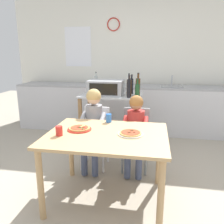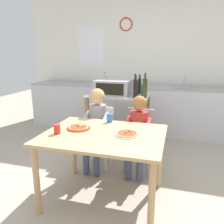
% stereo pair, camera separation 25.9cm
% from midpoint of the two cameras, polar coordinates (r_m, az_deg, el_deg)
% --- Properties ---
extents(ground_plane, '(10.73, 10.73, 0.00)m').
position_cam_midpoint_polar(ground_plane, '(3.61, 0.11, -10.86)').
color(ground_plane, '#A89E8C').
extents(back_wall_tiled, '(5.01, 0.14, 2.70)m').
position_cam_midpoint_polar(back_wall_tiled, '(4.92, 3.55, 12.22)').
color(back_wall_tiled, white).
rests_on(back_wall_tiled, ground).
extents(kitchen_counter, '(4.51, 0.60, 1.11)m').
position_cam_midpoint_polar(kitchen_counter, '(4.64, 2.85, 0.91)').
color(kitchen_counter, silver).
rests_on(kitchen_counter, ground).
extents(kitchen_island_cart, '(0.96, 0.61, 0.90)m').
position_cam_midpoint_polar(kitchen_island_cart, '(3.74, -2.12, -0.21)').
color(kitchen_island_cart, '#B7BABF').
rests_on(kitchen_island_cart, ground).
extents(toaster_oven, '(0.53, 0.40, 0.23)m').
position_cam_midpoint_polar(toaster_oven, '(3.64, -3.55, 6.04)').
color(toaster_oven, '#999BA0').
rests_on(toaster_oven, kitchen_island_cart).
extents(bottle_dark_olive_oil, '(0.05, 0.05, 0.30)m').
position_cam_midpoint_polar(bottle_dark_olive_oil, '(3.74, 2.86, 6.52)').
color(bottle_dark_olive_oil, black).
rests_on(bottle_dark_olive_oil, kitchen_island_cart).
extents(bottle_squat_spirits, '(0.05, 0.05, 0.35)m').
position_cam_midpoint_polar(bottle_squat_spirits, '(3.38, 1.95, 5.89)').
color(bottle_squat_spirits, black).
rests_on(bottle_squat_spirits, kitchen_island_cart).
extents(bottle_clear_vinegar, '(0.07, 0.07, 0.35)m').
position_cam_midpoint_polar(bottle_clear_vinegar, '(3.53, 4.30, 6.23)').
color(bottle_clear_vinegar, '#4C2D14').
rests_on(bottle_clear_vinegar, kitchen_island_cart).
extents(bottle_slim_sauce, '(0.05, 0.05, 0.33)m').
position_cam_midpoint_polar(bottle_slim_sauce, '(3.96, -5.79, 7.01)').
color(bottle_slim_sauce, '#ADB7B2').
rests_on(bottle_slim_sauce, kitchen_island_cart).
extents(bottle_brown_beer, '(0.07, 0.07, 0.32)m').
position_cam_midpoint_polar(bottle_brown_beer, '(3.49, 2.08, 5.97)').
color(bottle_brown_beer, '#4C2D14').
rests_on(bottle_brown_beer, kitchen_island_cart).
extents(bottle_tall_green_wine, '(0.07, 0.07, 0.28)m').
position_cam_midpoint_polar(bottle_tall_green_wine, '(3.42, 4.07, 5.33)').
color(bottle_tall_green_wine, '#1E4723').
rests_on(bottle_tall_green_wine, kitchen_island_cart).
extents(dining_table, '(1.21, 0.94, 0.75)m').
position_cam_midpoint_polar(dining_table, '(2.39, -4.41, -7.69)').
color(dining_table, tan).
rests_on(dining_table, ground).
extents(dining_chair_left, '(0.36, 0.36, 0.81)m').
position_cam_midpoint_polar(dining_chair_left, '(3.20, -6.38, -5.06)').
color(dining_chair_left, silver).
rests_on(dining_chair_left, ground).
extents(dining_chair_right, '(0.36, 0.36, 0.81)m').
position_cam_midpoint_polar(dining_chair_right, '(3.12, 3.50, -5.52)').
color(dining_chair_right, gray).
rests_on(dining_chair_right, ground).
extents(child_in_grey_shirt, '(0.32, 0.42, 1.07)m').
position_cam_midpoint_polar(child_in_grey_shirt, '(3.03, -7.12, -2.02)').
color(child_in_grey_shirt, '#424C6B').
rests_on(child_in_grey_shirt, ground).
extents(child_in_red_shirt, '(0.32, 0.42, 1.00)m').
position_cam_midpoint_polar(child_in_red_shirt, '(2.95, 3.26, -3.38)').
color(child_in_red_shirt, '#424C6B').
rests_on(child_in_red_shirt, ground).
extents(pizza_plate_red_rimmed, '(0.25, 0.25, 0.03)m').
position_cam_midpoint_polar(pizza_plate_red_rimmed, '(2.51, -10.93, -4.07)').
color(pizza_plate_red_rimmed, red).
rests_on(pizza_plate_red_rimmed, dining_table).
extents(pizza_plate_white, '(0.25, 0.25, 0.03)m').
position_cam_midpoint_polar(pizza_plate_white, '(2.32, 1.39, -5.32)').
color(pizza_plate_white, white).
rests_on(pizza_plate_white, dining_table).
extents(drinking_cup_red, '(0.07, 0.07, 0.10)m').
position_cam_midpoint_polar(drinking_cup_red, '(2.38, -15.94, -4.52)').
color(drinking_cup_red, red).
rests_on(drinking_cup_red, dining_table).
extents(drinking_cup_blue, '(0.07, 0.07, 0.10)m').
position_cam_midpoint_polar(drinking_cup_blue, '(2.72, -3.55, -1.53)').
color(drinking_cup_blue, blue).
rests_on(drinking_cup_blue, dining_table).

